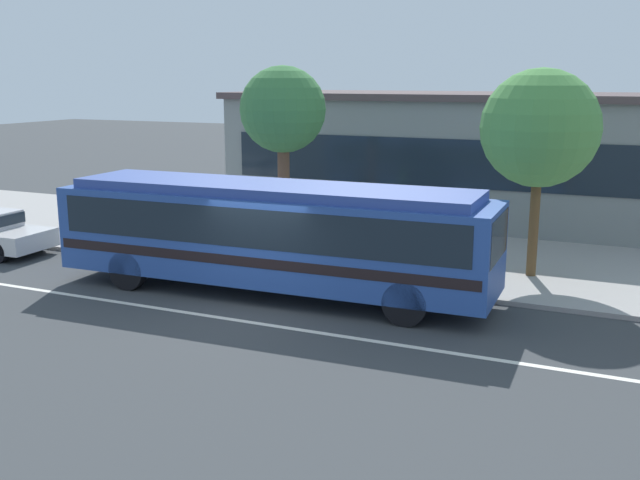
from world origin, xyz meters
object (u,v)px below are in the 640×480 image
object	(u,v)px
pedestrian_waiting_near_sign	(297,222)
street_tree_near_stop	(283,111)
street_tree_mid_block	(540,129)
transit_bus	(272,230)

from	to	relation	value
pedestrian_waiting_near_sign	street_tree_near_stop	world-z (taller)	street_tree_near_stop
street_tree_near_stop	street_tree_mid_block	xyz separation A→B (m)	(7.65, -0.55, -0.27)
street_tree_near_stop	street_tree_mid_block	world-z (taller)	street_tree_near_stop
transit_bus	pedestrian_waiting_near_sign	distance (m)	3.59
transit_bus	street_tree_near_stop	xyz separation A→B (m)	(-1.96, 4.50, 2.66)
pedestrian_waiting_near_sign	street_tree_mid_block	bearing A→B (deg)	4.54
transit_bus	street_tree_mid_block	xyz separation A→B (m)	(5.70, 3.95, 2.39)
street_tree_near_stop	pedestrian_waiting_near_sign	bearing A→B (deg)	-47.75
transit_bus	pedestrian_waiting_near_sign	world-z (taller)	transit_bus
street_tree_mid_block	transit_bus	bearing A→B (deg)	-145.24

